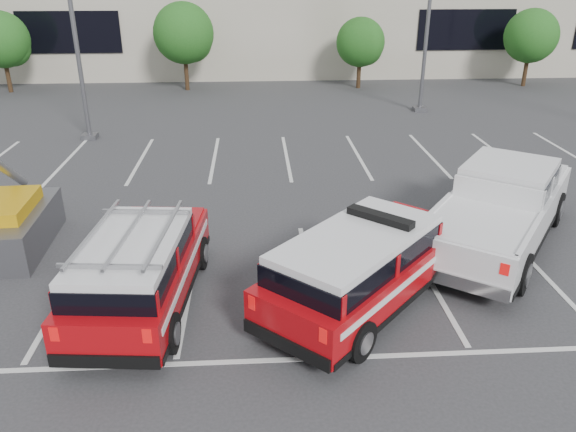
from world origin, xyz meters
The scene contains 10 objects.
ground centered at (0.00, 0.00, 0.00)m, with size 120.00×120.00×0.00m, color #313133.
stall_markings centered at (0.00, 4.50, 0.01)m, with size 23.00×15.00×0.01m, color silver.
tree_left centered at (-14.91, 22.05, 2.77)m, with size 3.07×3.07×4.42m.
tree_mid_left centered at (-4.91, 22.05, 3.04)m, with size 3.37×3.37×4.85m.
tree_mid_right centered at (5.09, 22.05, 2.50)m, with size 2.77×2.77×3.99m.
tree_right centered at (15.09, 22.05, 2.77)m, with size 3.07×3.07×4.42m.
light_pole_left centered at (-8.00, 12.00, 5.19)m, with size 0.90×0.60×10.24m.
fire_chief_suv centered at (1.03, -1.06, 0.78)m, with size 5.10×5.32×1.90m.
white_pickup centered at (4.90, 1.51, 0.80)m, with size 5.72×6.63×2.02m.
ladder_suv centered at (-3.57, -0.90, 0.78)m, with size 2.38×5.08×1.94m.
Camera 1 is at (-1.18, -11.04, 6.48)m, focal length 35.00 mm.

